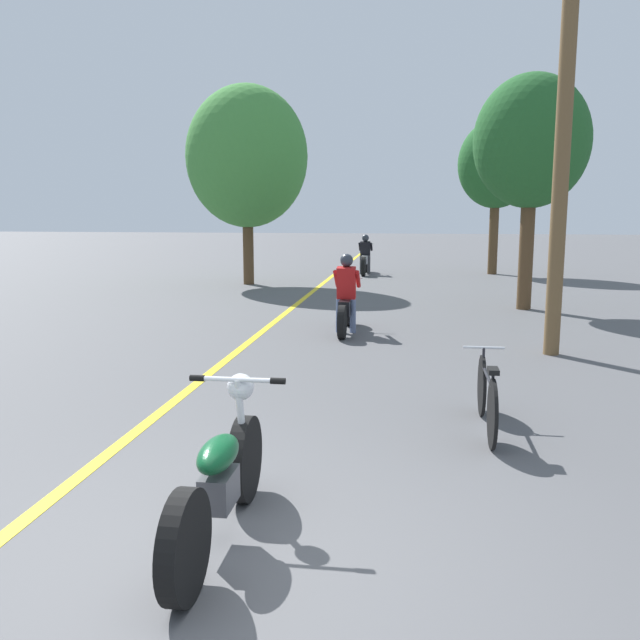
{
  "coord_description": "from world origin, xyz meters",
  "views": [
    {
      "loc": [
        1.11,
        -3.89,
        2.26
      ],
      "look_at": [
        -0.05,
        4.3,
        0.9
      ],
      "focal_mm": 38.0,
      "sensor_mm": 36.0,
      "label": 1
    }
  ],
  "objects_px": {
    "motorcycle_foreground": "(221,480)",
    "bicycle_parked": "(487,396)",
    "motorcycle_rider_far": "(365,259)",
    "roadside_tree_right_near": "(531,143)",
    "utility_pole": "(563,146)",
    "motorcycle_rider_lead": "(346,303)",
    "roadside_tree_right_far": "(496,165)",
    "roadside_tree_left": "(247,157)"
  },
  "relations": [
    {
      "from": "roadside_tree_right_far",
      "to": "motorcycle_rider_lead",
      "type": "xyz_separation_m",
      "value": [
        -3.92,
        -12.03,
        -3.2
      ]
    },
    {
      "from": "bicycle_parked",
      "to": "motorcycle_rider_lead",
      "type": "bearing_deg",
      "value": 110.23
    },
    {
      "from": "roadside_tree_right_near",
      "to": "roadside_tree_right_far",
      "type": "bearing_deg",
      "value": 88.64
    },
    {
      "from": "bicycle_parked",
      "to": "motorcycle_rider_far",
      "type": "bearing_deg",
      "value": 98.49
    },
    {
      "from": "roadside_tree_left",
      "to": "motorcycle_foreground",
      "type": "xyz_separation_m",
      "value": [
        3.73,
        -15.76,
        -3.34
      ]
    },
    {
      "from": "roadside_tree_right_far",
      "to": "roadside_tree_left",
      "type": "relative_size",
      "value": 0.9
    },
    {
      "from": "roadside_tree_right_far",
      "to": "motorcycle_rider_lead",
      "type": "distance_m",
      "value": 13.05
    },
    {
      "from": "motorcycle_rider_far",
      "to": "roadside_tree_right_near",
      "type": "bearing_deg",
      "value": -61.81
    },
    {
      "from": "roadside_tree_right_far",
      "to": "utility_pole",
      "type": "bearing_deg",
      "value": -92.22
    },
    {
      "from": "motorcycle_foreground",
      "to": "bicycle_parked",
      "type": "height_order",
      "value": "motorcycle_foreground"
    },
    {
      "from": "roadside_tree_left",
      "to": "motorcycle_rider_far",
      "type": "distance_m",
      "value": 5.9
    },
    {
      "from": "roadside_tree_left",
      "to": "motorcycle_rider_far",
      "type": "bearing_deg",
      "value": 48.44
    },
    {
      "from": "utility_pole",
      "to": "motorcycle_foreground",
      "type": "bearing_deg",
      "value": -117.46
    },
    {
      "from": "roadside_tree_left",
      "to": "motorcycle_foreground",
      "type": "height_order",
      "value": "roadside_tree_left"
    },
    {
      "from": "motorcycle_rider_far",
      "to": "bicycle_parked",
      "type": "distance_m",
      "value": 16.98
    },
    {
      "from": "motorcycle_foreground",
      "to": "motorcycle_rider_far",
      "type": "distance_m",
      "value": 19.45
    },
    {
      "from": "motorcycle_rider_lead",
      "to": "bicycle_parked",
      "type": "height_order",
      "value": "motorcycle_rider_lead"
    },
    {
      "from": "roadside_tree_left",
      "to": "motorcycle_foreground",
      "type": "bearing_deg",
      "value": -76.67
    },
    {
      "from": "motorcycle_foreground",
      "to": "bicycle_parked",
      "type": "xyz_separation_m",
      "value": [
        2.04,
        2.64,
        -0.07
      ]
    },
    {
      "from": "roadside_tree_right_far",
      "to": "motorcycle_foreground",
      "type": "xyz_separation_m",
      "value": [
        -3.95,
        -20.13,
        -3.31
      ]
    },
    {
      "from": "roadside_tree_left",
      "to": "roadside_tree_right_far",
      "type": "bearing_deg",
      "value": 29.62
    },
    {
      "from": "utility_pole",
      "to": "roadside_tree_right_far",
      "type": "height_order",
      "value": "utility_pole"
    },
    {
      "from": "utility_pole",
      "to": "roadside_tree_right_near",
      "type": "height_order",
      "value": "utility_pole"
    },
    {
      "from": "utility_pole",
      "to": "bicycle_parked",
      "type": "height_order",
      "value": "utility_pole"
    },
    {
      "from": "roadside_tree_right_far",
      "to": "motorcycle_rider_far",
      "type": "bearing_deg",
      "value": -171.17
    },
    {
      "from": "motorcycle_rider_lead",
      "to": "motorcycle_rider_far",
      "type": "xyz_separation_m",
      "value": [
        -0.5,
        11.34,
        -0.02
      ]
    },
    {
      "from": "utility_pole",
      "to": "roadside_tree_left",
      "type": "distance_m",
      "value": 11.64
    },
    {
      "from": "utility_pole",
      "to": "roadside_tree_left",
      "type": "relative_size",
      "value": 1.06
    },
    {
      "from": "roadside_tree_right_near",
      "to": "motorcycle_rider_lead",
      "type": "bearing_deg",
      "value": -136.96
    },
    {
      "from": "motorcycle_foreground",
      "to": "motorcycle_rider_lead",
      "type": "height_order",
      "value": "motorcycle_rider_lead"
    },
    {
      "from": "motorcycle_rider_lead",
      "to": "motorcycle_rider_far",
      "type": "height_order",
      "value": "motorcycle_rider_lead"
    },
    {
      "from": "utility_pole",
      "to": "roadside_tree_left",
      "type": "height_order",
      "value": "utility_pole"
    },
    {
      "from": "roadside_tree_right_far",
      "to": "motorcycle_rider_lead",
      "type": "relative_size",
      "value": 2.63
    },
    {
      "from": "roadside_tree_right_near",
      "to": "motorcycle_rider_far",
      "type": "xyz_separation_m",
      "value": [
        -4.22,
        7.87,
        -3.16
      ]
    },
    {
      "from": "roadside_tree_right_near",
      "to": "roadside_tree_left",
      "type": "relative_size",
      "value": 0.88
    },
    {
      "from": "utility_pole",
      "to": "motorcycle_rider_lead",
      "type": "height_order",
      "value": "utility_pole"
    },
    {
      "from": "motorcycle_foreground",
      "to": "bicycle_parked",
      "type": "distance_m",
      "value": 3.34
    },
    {
      "from": "utility_pole",
      "to": "motorcycle_rider_lead",
      "type": "distance_m",
      "value": 4.56
    },
    {
      "from": "roadside_tree_left",
      "to": "motorcycle_rider_far",
      "type": "height_order",
      "value": "roadside_tree_left"
    },
    {
      "from": "bicycle_parked",
      "to": "roadside_tree_right_far",
      "type": "bearing_deg",
      "value": 83.75
    },
    {
      "from": "utility_pole",
      "to": "roadside_tree_right_far",
      "type": "distance_m",
      "value": 13.55
    },
    {
      "from": "motorcycle_foreground",
      "to": "roadside_tree_right_far",
      "type": "bearing_deg",
      "value": 78.89
    }
  ]
}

